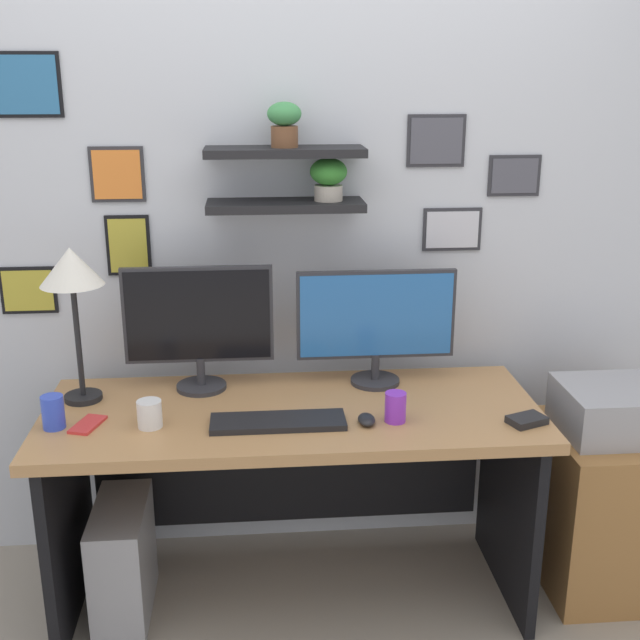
{
  "coord_description": "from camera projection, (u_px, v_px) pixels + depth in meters",
  "views": [
    {
      "loc": [
        -0.12,
        -2.5,
        1.86
      ],
      "look_at": [
        0.1,
        0.05,
        1.05
      ],
      "focal_mm": 44.78,
      "sensor_mm": 36.0,
      "label": 1
    }
  ],
  "objects": [
    {
      "name": "water_cup",
      "position": [
        53.0,
        412.0,
        2.56
      ],
      "size": [
        0.07,
        0.07,
        0.11
      ],
      "primitive_type": "cylinder",
      "color": "blue",
      "rests_on": "desk"
    },
    {
      "name": "keyboard",
      "position": [
        278.0,
        422.0,
        2.59
      ],
      "size": [
        0.44,
        0.14,
        0.02
      ],
      "primitive_type": "cube",
      "color": "black",
      "rests_on": "desk"
    },
    {
      "name": "pen_cup",
      "position": [
        395.0,
        407.0,
        2.61
      ],
      "size": [
        0.07,
        0.07,
        0.1
      ],
      "primitive_type": "cylinder",
      "color": "purple",
      "rests_on": "desk"
    },
    {
      "name": "coffee_mug",
      "position": [
        150.0,
        414.0,
        2.57
      ],
      "size": [
        0.08,
        0.08,
        0.09
      ],
      "primitive_type": "cylinder",
      "color": "white",
      "rests_on": "desk"
    },
    {
      "name": "ground_plane",
      "position": [
        294.0,
        595.0,
        2.94
      ],
      "size": [
        8.0,
        8.0,
        0.0
      ],
      "primitive_type": "plane",
      "color": "gray"
    },
    {
      "name": "monitor_right",
      "position": [
        376.0,
        321.0,
        2.88
      ],
      "size": [
        0.57,
        0.18,
        0.42
      ],
      "color": "#2D2D33",
      "rests_on": "desk"
    },
    {
      "name": "cell_phone",
      "position": [
        88.0,
        425.0,
        2.58
      ],
      "size": [
        0.11,
        0.15,
        0.01
      ],
      "primitive_type": "cube",
      "rotation": [
        0.0,
        0.0,
        -0.31
      ],
      "color": "red",
      "rests_on": "desk"
    },
    {
      "name": "computer_mouse",
      "position": [
        367.0,
        420.0,
        2.6
      ],
      "size": [
        0.06,
        0.09,
        0.03
      ],
      "primitive_type": "ellipsoid",
      "color": "black",
      "rests_on": "desk"
    },
    {
      "name": "back_wall_assembly",
      "position": [
        284.0,
        211.0,
        2.95
      ],
      "size": [
        4.4,
        0.24,
        2.7
      ],
      "color": "silver",
      "rests_on": "ground"
    },
    {
      "name": "drawer_cabinet",
      "position": [
        603.0,
        507.0,
        2.95
      ],
      "size": [
        0.44,
        0.5,
        0.62
      ],
      "primitive_type": "cube",
      "color": "#9E6B38",
      "rests_on": "ground"
    },
    {
      "name": "desk_lamp",
      "position": [
        72.0,
        276.0,
        2.66
      ],
      "size": [
        0.21,
        0.21,
        0.54
      ],
      "color": "black",
      "rests_on": "desk"
    },
    {
      "name": "printer",
      "position": [
        615.0,
        410.0,
        2.83
      ],
      "size": [
        0.38,
        0.34,
        0.17
      ],
      "primitive_type": "cube",
      "color": "#9E9EA3",
      "rests_on": "drawer_cabinet"
    },
    {
      "name": "computer_tower_left",
      "position": [
        123.0,
        560.0,
        2.8
      ],
      "size": [
        0.18,
        0.4,
        0.41
      ],
      "primitive_type": "cube",
      "color": "#99999E",
      "rests_on": "ground"
    },
    {
      "name": "desk",
      "position": [
        292.0,
        456.0,
        2.83
      ],
      "size": [
        1.69,
        0.68,
        0.75
      ],
      "color": "tan",
      "rests_on": "ground"
    },
    {
      "name": "monitor_left",
      "position": [
        199.0,
        322.0,
        2.82
      ],
      "size": [
        0.53,
        0.18,
        0.45
      ],
      "color": "#2D2D33",
      "rests_on": "desk"
    },
    {
      "name": "scissors_tray",
      "position": [
        527.0,
        420.0,
        2.6
      ],
      "size": [
        0.14,
        0.12,
        0.02
      ],
      "primitive_type": "cube",
      "rotation": [
        0.0,
        0.0,
        0.37
      ],
      "color": "black",
      "rests_on": "desk"
    }
  ]
}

